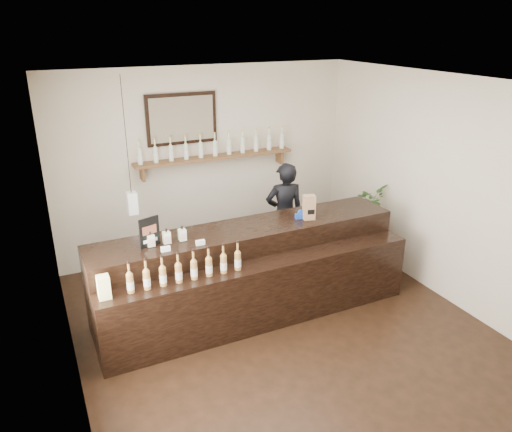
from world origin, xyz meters
name	(u,v)px	position (x,y,z in m)	size (l,w,h in m)	color
ground	(283,330)	(0.00, 0.00, 0.00)	(5.00, 5.00, 0.00)	black
room_shell	(286,192)	(0.00, 0.00, 1.70)	(5.00, 5.00, 5.00)	beige
back_wall_decor	(198,141)	(-0.15, 2.37, 1.76)	(2.66, 0.96, 1.69)	brown
counter	(251,274)	(-0.15, 0.56, 0.50)	(3.81, 1.07, 1.24)	black
promo_sign	(149,232)	(-1.32, 0.65, 1.23)	(0.23, 0.09, 0.34)	black
paper_bag	(309,207)	(0.66, 0.61, 1.22)	(0.16, 0.14, 0.31)	#9B6F4B
tape_dispenser	(301,215)	(0.58, 0.67, 1.11)	(0.14, 0.08, 0.11)	#1840AA
side_cabinet	(368,238)	(2.00, 1.10, 0.36)	(0.48, 0.57, 0.72)	brown
potted_plant	(371,201)	(2.00, 1.10, 0.95)	(0.42, 0.36, 0.46)	#3B6729
shopkeeper	(285,208)	(0.83, 1.55, 0.87)	(0.63, 0.42, 1.73)	black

